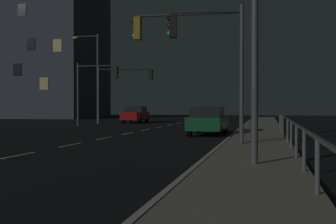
% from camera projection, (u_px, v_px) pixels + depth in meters
% --- Properties ---
extents(ground_plane, '(112.00, 112.00, 0.00)m').
position_uv_depth(ground_plane, '(108.00, 138.00, 23.19)').
color(ground_plane, black).
rests_on(ground_plane, ground).
extents(sidewalk_right, '(2.63, 77.00, 0.14)m').
position_uv_depth(sidewalk_right, '(259.00, 139.00, 21.57)').
color(sidewalk_right, '#9E937F').
rests_on(sidewalk_right, ground).
extents(lane_markings_center, '(0.14, 50.00, 0.01)m').
position_uv_depth(lane_markings_center, '(128.00, 133.00, 26.61)').
color(lane_markings_center, silver).
rests_on(lane_markings_center, ground).
extents(lane_edge_line, '(0.14, 53.00, 0.01)m').
position_uv_depth(lane_edge_line, '(234.00, 133.00, 26.79)').
color(lane_edge_line, silver).
rests_on(lane_edge_line, ground).
extents(car, '(1.89, 4.43, 1.57)m').
position_uv_depth(car, '(208.00, 120.00, 25.18)').
color(car, '#14592D').
rests_on(car, ground).
extents(car_oncoming, '(2.00, 4.47, 1.57)m').
position_uv_depth(car_oncoming, '(136.00, 114.00, 43.10)').
color(car_oncoming, '#B71414').
rests_on(car_oncoming, ground).
extents(traffic_light_mid_right, '(3.01, 0.61, 5.45)m').
position_uv_depth(traffic_light_mid_right, '(210.00, 48.00, 17.89)').
color(traffic_light_mid_right, '#4C4C51').
rests_on(traffic_light_mid_right, sidewalk_right).
extents(traffic_light_mid_left, '(5.03, 0.87, 5.14)m').
position_uv_depth(traffic_light_mid_left, '(123.00, 83.00, 40.43)').
color(traffic_light_mid_left, '#4C4C51').
rests_on(traffic_light_mid_left, ground).
extents(traffic_light_near_left, '(4.67, 0.37, 5.54)m').
position_uv_depth(traffic_light_near_left, '(193.00, 47.00, 18.74)').
color(traffic_light_near_left, '#38383D').
rests_on(traffic_light_near_left, sidewalk_right).
extents(traffic_light_far_left, '(3.47, 0.37, 5.02)m').
position_uv_depth(traffic_light_far_left, '(96.00, 82.00, 35.72)').
color(traffic_light_far_left, '#4C4C51').
rests_on(traffic_light_far_left, ground).
extents(street_lamp_across_street, '(0.63, 1.57, 6.83)m').
position_uv_depth(street_lamp_across_street, '(257.00, 6.00, 11.83)').
color(street_lamp_across_street, '#4C4C51').
rests_on(street_lamp_across_street, sidewalk_right).
extents(street_lamp_far_end, '(2.53, 0.36, 8.11)m').
position_uv_depth(street_lamp_far_end, '(94.00, 70.00, 41.19)').
color(street_lamp_far_end, '#4C4C51').
rests_on(street_lamp_far_end, ground).
extents(barrier_fence, '(0.09, 27.59, 0.98)m').
position_uv_depth(barrier_fence, '(291.00, 128.00, 15.69)').
color(barrier_fence, '#59595E').
rests_on(barrier_fence, sidewalk_right).
extents(building_distant, '(17.28, 13.16, 26.78)m').
position_uv_depth(building_distant, '(35.00, 20.00, 62.02)').
color(building_distant, '#3D424C').
rests_on(building_distant, ground).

